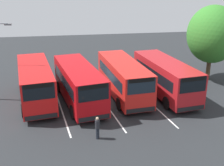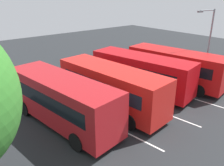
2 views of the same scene
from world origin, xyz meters
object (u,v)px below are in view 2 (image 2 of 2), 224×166
object	(u,v)px
bus_far_right	(62,99)
street_lamp	(208,40)
bus_far_left	(175,66)
bus_center_left	(141,72)
pedestrian	(92,67)
bus_center_right	(111,86)

from	to	relation	value
bus_far_right	street_lamp	world-z (taller)	street_lamp
bus_far_left	bus_far_right	size ratio (longest dim) A/B	1.00
bus_center_left	pedestrian	world-z (taller)	bus_center_left
bus_center_right	street_lamp	world-z (taller)	street_lamp
pedestrian	street_lamp	bearing A→B (deg)	1.28
bus_far_left	bus_far_right	world-z (taller)	same
bus_far_left	bus_far_right	distance (m)	11.53
bus_far_right	bus_far_left	bearing A→B (deg)	-99.73
bus_center_right	bus_far_right	size ratio (longest dim) A/B	1.00
bus_far_left	bus_center_right	xyz separation A→B (m)	(0.07, 7.73, 0.00)
bus_far_right	street_lamp	distance (m)	15.22
street_lamp	bus_far_left	bearing A→B (deg)	-7.04
bus_far_left	bus_center_left	distance (m)	3.77
pedestrian	bus_center_left	bearing A→B (deg)	-35.47
street_lamp	bus_far_right	bearing A→B (deg)	3.59
bus_center_left	pedestrian	size ratio (longest dim) A/B	5.89
bus_far_left	bus_center_left	world-z (taller)	same
bus_center_left	bus_far_right	size ratio (longest dim) A/B	1.01
bus_center_left	pedestrian	xyz separation A→B (m)	(6.26, 0.84, -0.85)
bus_center_left	bus_far_right	distance (m)	7.87
bus_center_right	pedestrian	xyz separation A→B (m)	(7.05, -3.22, -0.85)
bus_center_left	bus_center_right	distance (m)	4.14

